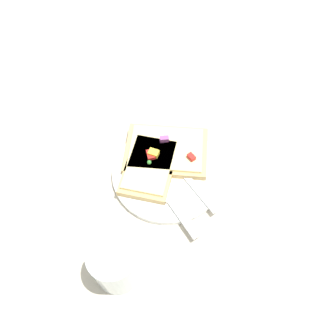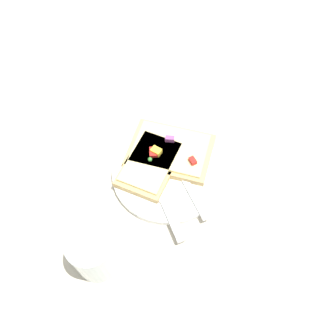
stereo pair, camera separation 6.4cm
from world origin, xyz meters
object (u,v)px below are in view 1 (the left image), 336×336
Objects in this scene: knife at (168,197)px; pizza_slice_main at (166,150)px; plate at (168,172)px; drinking_glass at (115,264)px; pizza_slice_corner at (150,168)px; fork at (181,171)px.

pizza_slice_main is (-0.10, -0.02, 0.01)m from knife.
plate is at bearing 99.34° from pizza_slice_main.
knife is 2.00× the size of drinking_glass.
pizza_slice_corner is at bearing 173.05° from drinking_glass.
plate is 0.04m from pizza_slice_corner.
drinking_glass reaches higher than knife.
knife is 1.23× the size of pizza_slice_corner.
pizza_slice_main is at bearing -168.89° from plate.
pizza_slice_corner is at bearing 53.29° from fork.
plate is 0.06m from knife.
knife is at bearing 7.26° from plate.
pizza_slice_corner is (0.01, -0.06, 0.01)m from fork.
plate is at bearing 163.42° from drinking_glass.
knife is 0.16m from drinking_glass.
drinking_glass reaches higher than fork.
plate is 0.05m from pizza_slice_main.
pizza_slice_main reaches higher than fork.
knife is at bearing -136.11° from pizza_slice_corner.
drinking_glass is (0.25, -0.05, 0.03)m from pizza_slice_main.
pizza_slice_corner reaches higher than knife.
drinking_glass reaches higher than plate.
knife is 0.10m from pizza_slice_main.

